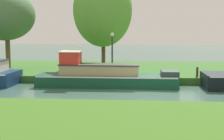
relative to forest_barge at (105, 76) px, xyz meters
The scene contains 7 objects.
ground_plane 2.69m from the forest_barge, 27.21° to the right, with size 120.00×120.00×0.00m, color #3D5E51.
riverbank_far 6.26m from the forest_barge, 68.08° to the left, with size 72.00×10.00×0.40m, color #366526.
forest_barge is the anchor object (origin of this frame).
willow_tree_left 9.20m from the forest_barge, 149.41° to the left, with size 4.12×4.60×5.40m.
willow_tree_centre 6.57m from the forest_barge, 97.63° to the left, with size 4.06×4.02×6.55m.
lamp_post 2.95m from the forest_barge, 85.76° to the left, with size 0.24×0.24×2.49m.
mooring_post_near 5.29m from the forest_barge, 14.83° to the left, with size 0.13×0.13×0.56m, color #453029.
Camera 1 is at (-0.46, -15.65, 2.93)m, focal length 51.22 mm.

